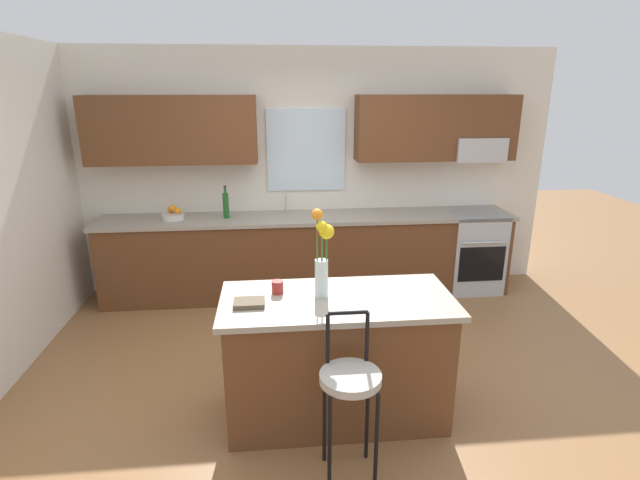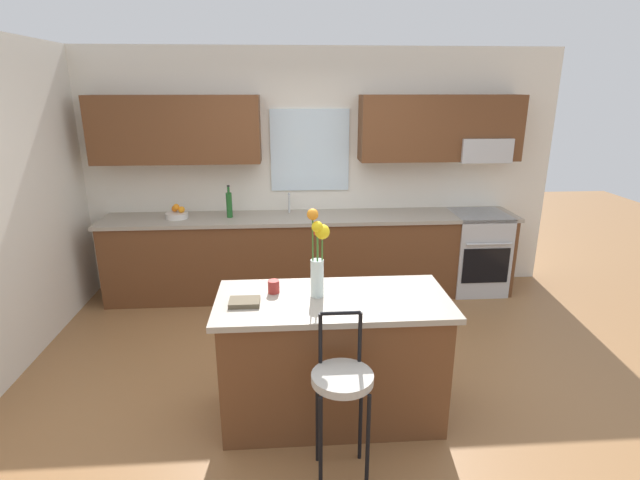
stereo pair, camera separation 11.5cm
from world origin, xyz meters
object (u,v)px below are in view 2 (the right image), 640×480
Objects in this scene: fruit_bowl_oranges at (177,214)px; bottle_olive_oil at (229,204)px; kitchen_island at (332,358)px; cookbook at (245,302)px; oven_range at (476,252)px; bar_stool_near at (342,385)px; mug_ceramic at (274,287)px; flower_vase at (318,252)px.

bottle_olive_oil is (0.56, -0.00, 0.10)m from fruit_bowl_oranges.
cookbook is (-0.59, -0.06, 0.47)m from kitchen_island.
oven_range is 0.58× the size of kitchen_island.
oven_range is 3.36m from cookbook.
bar_stool_near is 2.95× the size of bottle_olive_oil.
bar_stool_near is at bearing -71.75° from bottle_olive_oil.
cookbook is (-0.59, 0.52, 0.30)m from bar_stool_near.
bottle_olive_oil reaches higher than cookbook.
fruit_bowl_oranges is (-3.36, 0.03, 0.51)m from oven_range.
bottle_olive_oil reaches higher than mug_ceramic.
oven_range is 3.11m from mug_ceramic.
bar_stool_near is 4.34× the size of fruit_bowl_oranges.
fruit_bowl_oranges is (-1.48, 2.21, 0.50)m from kitchen_island.
kitchen_island is at bearing 5.73° from cookbook.
fruit_bowl_oranges is (-1.08, 2.09, 0.00)m from mug_ceramic.
bar_stool_near reaches higher than oven_range.
oven_range is 3.34m from bar_stool_near.
mug_ceramic is at bearing 165.72° from flower_vase.
bottle_olive_oil is (-2.79, 0.02, 0.61)m from oven_range.
kitchen_island is 2.58× the size of flower_vase.
cookbook is at bearing -168.30° from flower_vase.
flower_vase is at bearing 156.71° from kitchen_island.
cookbook is at bearing -81.64° from bottle_olive_oil.
cookbook is (-2.46, -2.24, 0.48)m from oven_range.
flower_vase reaches higher than bottle_olive_oil.
oven_range is 3.40m from fruit_bowl_oranges.
mug_ceramic is at bearing -76.00° from bottle_olive_oil.
oven_range is at bearing 42.16° from mug_ceramic.
bottle_olive_oil is (-0.33, 2.26, 0.13)m from cookbook.
mug_ceramic is (-2.27, -2.06, 0.51)m from oven_range.
fruit_bowl_oranges reaches higher than oven_range.
kitchen_island is 1.51× the size of bar_stool_near.
kitchen_island is 7.89× the size of cookbook.
fruit_bowl_oranges reaches higher than bar_stool_near.
fruit_bowl_oranges reaches higher than mug_ceramic.
flower_vase reaches higher than mug_ceramic.
oven_range is 4.60× the size of cookbook.
mug_ceramic is 2.35m from fruit_bowl_oranges.
kitchen_island is 2.71m from fruit_bowl_oranges.
kitchen_island is at bearing 90.00° from bar_stool_near.
mug_ceramic is at bearing -62.56° from fruit_bowl_oranges.
kitchen_island is at bearing -67.36° from bottle_olive_oil.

